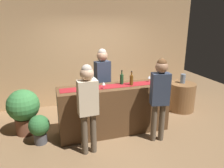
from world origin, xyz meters
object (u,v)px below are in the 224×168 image
(wine_glass_far_end, at_px, (104,84))
(wine_bottle_amber, at_px, (131,80))
(customer_sipping, at_px, (160,92))
(customer_browsing, at_px, (88,101))
(wine_bottle_clear, at_px, (93,82))
(round_side_table, at_px, (182,97))
(wine_glass_near_customer, at_px, (149,77))
(bartender, at_px, (103,77))
(potted_plant_small, at_px, (39,127))
(vase_on_side_table, at_px, (183,79))
(wine_bottle_green, at_px, (122,79))
(potted_plant_tall, at_px, (24,109))
(wine_glass_mid_counter, at_px, (81,85))

(wine_glass_far_end, bearing_deg, wine_bottle_amber, 4.40)
(wine_glass_far_end, relative_size, customer_sipping, 0.09)
(wine_bottle_amber, xyz_separation_m, customer_browsing, (-1.02, -0.55, -0.13))
(wine_bottle_clear, bearing_deg, round_side_table, 12.01)
(wine_bottle_clear, distance_m, wine_glass_near_customer, 1.25)
(wine_bottle_amber, height_order, customer_browsing, customer_browsing)
(wine_bottle_clear, height_order, bartender, bartender)
(wine_glass_near_customer, relative_size, potted_plant_small, 0.25)
(wine_glass_near_customer, xyz_separation_m, vase_on_side_table, (1.25, 0.53, -0.28))
(wine_bottle_green, bearing_deg, bartender, 119.50)
(potted_plant_tall, bearing_deg, wine_bottle_green, -11.62)
(wine_bottle_green, height_order, wine_glass_mid_counter, wine_bottle_green)
(wine_bottle_clear, height_order, potted_plant_small, wine_bottle_clear)
(customer_sipping, distance_m, round_side_table, 1.88)
(wine_glass_mid_counter, height_order, potted_plant_small, wine_glass_mid_counter)
(wine_glass_far_end, height_order, customer_browsing, customer_browsing)
(wine_bottle_green, distance_m, vase_on_side_table, 1.97)
(wine_bottle_amber, distance_m, customer_sipping, 0.66)
(wine_bottle_clear, xyz_separation_m, wine_glass_mid_counter, (-0.25, -0.05, -0.01))
(wine_bottle_green, relative_size, wine_glass_near_customer, 2.10)
(customer_sipping, relative_size, potted_plant_tall, 1.72)
(round_side_table, bearing_deg, wine_bottle_green, -165.74)
(bartender, distance_m, round_side_table, 2.27)
(bartender, bearing_deg, potted_plant_tall, -7.76)
(wine_bottle_green, height_order, potted_plant_tall, wine_bottle_green)
(wine_glass_near_customer, height_order, potted_plant_small, wine_glass_near_customer)
(wine_glass_mid_counter, bearing_deg, wine_glass_near_customer, 3.41)
(potted_plant_tall, distance_m, potted_plant_small, 0.63)
(customer_browsing, bearing_deg, wine_bottle_amber, 25.60)
(wine_bottle_clear, bearing_deg, wine_bottle_green, 5.01)
(potted_plant_small, bearing_deg, wine_bottle_amber, -1.14)
(wine_glass_near_customer, xyz_separation_m, wine_glass_far_end, (-1.07, -0.16, 0.00))
(round_side_table, bearing_deg, wine_bottle_clear, -167.99)
(wine_bottle_amber, xyz_separation_m, potted_plant_small, (-1.88, 0.04, -0.80))
(wine_glass_near_customer, relative_size, round_side_table, 0.19)
(wine_bottle_amber, relative_size, wine_glass_near_customer, 2.10)
(wine_bottle_clear, distance_m, round_side_table, 2.66)
(wine_glass_mid_counter, xyz_separation_m, round_side_table, (2.75, 0.58, -0.77))
(wine_glass_mid_counter, relative_size, customer_browsing, 0.09)
(bartender, xyz_separation_m, round_side_table, (2.16, -0.03, -0.70))
(wine_glass_near_customer, distance_m, customer_browsing, 1.63)
(wine_glass_far_end, height_order, round_side_table, wine_glass_far_end)
(potted_plant_small, bearing_deg, potted_plant_tall, 120.49)
(wine_glass_near_customer, distance_m, potted_plant_small, 2.48)
(wine_bottle_amber, bearing_deg, potted_plant_small, 178.86)
(bartender, xyz_separation_m, potted_plant_small, (-1.43, -0.59, -0.73))
(wine_bottle_green, relative_size, potted_plant_tall, 0.31)
(bartender, bearing_deg, customer_browsing, 53.52)
(bartender, bearing_deg, customer_sipping, 114.09)
(wine_glass_near_customer, relative_size, customer_browsing, 0.09)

